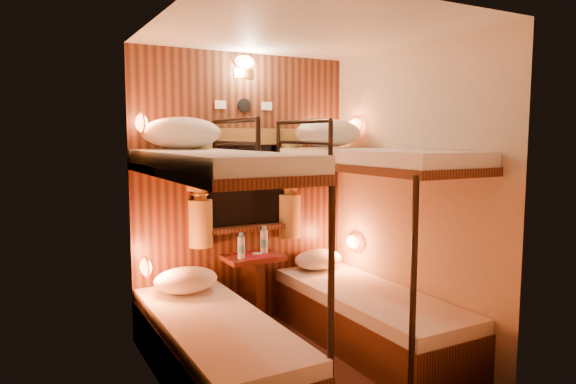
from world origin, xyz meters
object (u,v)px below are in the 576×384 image
table (253,282)px  bottle_left (241,248)px  bunk_right (368,278)px  bunk_left (215,303)px  bottle_right (264,242)px

table → bottle_left: bearing=-155.7°
bottle_left → bunk_right: bearing=-42.4°
bunk_left → table: 1.02m
bunk_left → table: (0.65, 0.78, -0.14)m
bunk_right → table: 1.02m
bunk_right → bottle_left: size_ratio=8.50×
bottle_left → bunk_left: bearing=-125.3°
bunk_right → table: bearing=129.7°
bunk_left → table: bearing=50.3°
bottle_right → bunk_left: bearing=-133.2°
table → bottle_left: (-0.14, -0.06, 0.33)m
bunk_left → bunk_right: same height
table → bottle_left: size_ratio=2.93×
bunk_left → bottle_left: (0.51, 0.72, 0.19)m
bottle_right → bottle_left: bearing=-158.7°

